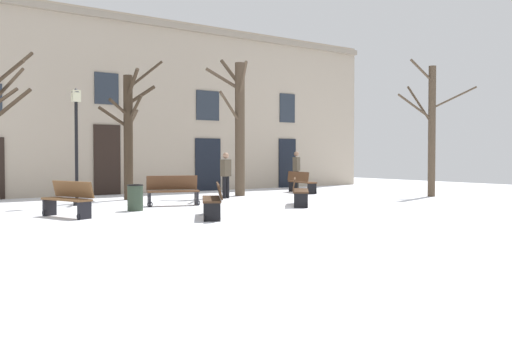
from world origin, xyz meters
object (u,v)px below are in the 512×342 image
(bench_far_corner, at_px, (214,199))
(streetlamp, at_px, (76,134))
(person_strolling, at_px, (296,168))
(tree_center, at_px, (129,131))
(bench_back_to_back_left, at_px, (68,199))
(bench_by_litter_bin, at_px, (173,190))
(litter_bin, at_px, (135,197))
(tree_right_of_center, at_px, (431,127))
(tree_foreground, at_px, (239,125))
(bench_back_to_back_right, at_px, (301,182))
(person_near_bench, at_px, (226,173))
(bench_near_center_tree, at_px, (299,191))

(bench_far_corner, bearing_deg, streetlamp, -131.18)
(person_strolling, bearing_deg, tree_center, -16.79)
(bench_back_to_back_left, bearing_deg, bench_by_litter_bin, 90.73)
(litter_bin, bearing_deg, bench_far_corner, -69.25)
(tree_right_of_center, bearing_deg, litter_bin, 173.35)
(tree_foreground, height_order, bench_by_litter_bin, tree_foreground)
(bench_back_to_back_right, bearing_deg, bench_far_corner, 139.70)
(tree_foreground, bearing_deg, bench_by_litter_bin, -149.82)
(streetlamp, distance_m, person_near_bench, 5.44)
(tree_right_of_center, distance_m, bench_back_to_back_right, 5.60)
(litter_bin, height_order, bench_back_to_back_right, bench_back_to_back_right)
(bench_near_center_tree, relative_size, bench_by_litter_bin, 1.04)
(bench_back_to_back_right, bearing_deg, bench_back_to_back_left, 121.44)
(bench_back_to_back_right, height_order, person_near_bench, person_near_bench)
(tree_foreground, relative_size, bench_by_litter_bin, 3.20)
(tree_center, height_order, person_near_bench, tree_center)
(litter_bin, xyz_separation_m, bench_back_to_back_left, (-1.99, -0.56, 0.09))
(tree_center, bearing_deg, tree_right_of_center, -26.95)
(streetlamp, distance_m, bench_back_to_back_right, 9.54)
(bench_by_litter_bin, bearing_deg, person_strolling, 44.07)
(tree_right_of_center, distance_m, streetlamp, 12.76)
(tree_right_of_center, xyz_separation_m, person_near_bench, (-6.88, 3.64, -1.71))
(bench_by_litter_bin, distance_m, person_strolling, 9.69)
(bench_far_corner, bearing_deg, bench_by_litter_bin, -160.24)
(bench_back_to_back_right, bearing_deg, streetlamp, 105.51)
(tree_foreground, bearing_deg, bench_back_to_back_right, -1.41)
(tree_right_of_center, relative_size, tree_center, 1.05)
(bench_near_center_tree, height_order, bench_by_litter_bin, bench_by_litter_bin)
(person_strolling, bearing_deg, tree_right_of_center, 72.94)
(tree_foreground, height_order, bench_back_to_back_left, tree_foreground)
(tree_right_of_center, xyz_separation_m, streetlamp, (-12.16, 3.86, -0.40))
(tree_foreground, xyz_separation_m, bench_near_center_tree, (-0.65, -4.45, -2.29))
(tree_center, bearing_deg, bench_back_to_back_right, -5.87)
(bench_back_to_back_left, relative_size, bench_back_to_back_right, 0.83)
(tree_foreground, relative_size, tree_center, 1.09)
(litter_bin, relative_size, person_strolling, 0.42)
(litter_bin, height_order, bench_by_litter_bin, bench_by_litter_bin)
(tree_foreground, relative_size, litter_bin, 7.20)
(bench_near_center_tree, bearing_deg, bench_by_litter_bin, 95.43)
(streetlamp, distance_m, bench_near_center_tree, 7.12)
(bench_back_to_back_left, height_order, bench_back_to_back_right, bench_back_to_back_left)
(streetlamp, height_order, bench_back_to_back_right, streetlamp)
(tree_right_of_center, distance_m, bench_near_center_tree, 6.82)
(streetlamp, height_order, person_strolling, streetlamp)
(litter_bin, bearing_deg, bench_back_to_back_right, 19.61)
(tree_center, distance_m, person_near_bench, 3.73)
(streetlamp, height_order, bench_near_center_tree, streetlamp)
(litter_bin, bearing_deg, person_strolling, 27.83)
(person_near_bench, bearing_deg, tree_right_of_center, -47.87)
(tree_center, xyz_separation_m, bench_near_center_tree, (3.52, -5.11, -1.97))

